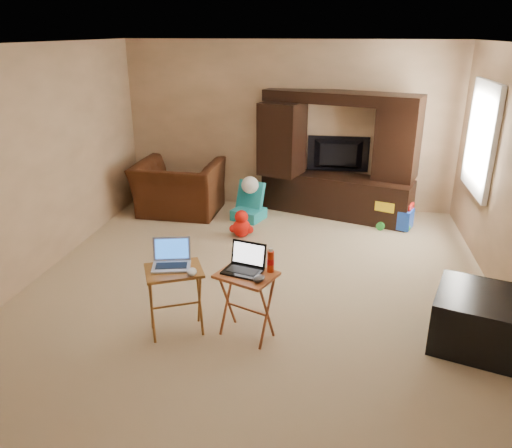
% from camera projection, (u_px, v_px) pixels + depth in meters
% --- Properties ---
extents(floor, '(5.50, 5.50, 0.00)m').
position_uv_depth(floor, '(259.00, 285.00, 5.48)').
color(floor, '#CCB78D').
rests_on(floor, ground).
extents(ceiling, '(5.50, 5.50, 0.00)m').
position_uv_depth(ceiling, '(260.00, 44.00, 4.57)').
color(ceiling, silver).
rests_on(ceiling, ground).
extents(wall_back, '(5.00, 0.00, 5.00)m').
position_uv_depth(wall_back, '(289.00, 127.00, 7.55)').
color(wall_back, tan).
rests_on(wall_back, ground).
extents(wall_front, '(5.00, 0.00, 5.00)m').
position_uv_depth(wall_front, '(171.00, 322.00, 2.50)').
color(wall_front, tan).
rests_on(wall_front, ground).
extents(wall_left, '(0.00, 5.50, 5.50)m').
position_uv_depth(wall_left, '(33.00, 165.00, 5.42)').
color(wall_left, tan).
rests_on(wall_left, ground).
extents(window_pane, '(0.00, 1.20, 1.20)m').
position_uv_depth(window_pane, '(483.00, 138.00, 6.01)').
color(window_pane, white).
rests_on(window_pane, ground).
extents(window_frame, '(0.06, 1.14, 1.34)m').
position_uv_depth(window_frame, '(481.00, 138.00, 6.01)').
color(window_frame, white).
rests_on(window_frame, ground).
extents(entertainment_center, '(2.28, 1.20, 1.82)m').
position_uv_depth(entertainment_center, '(338.00, 156.00, 7.27)').
color(entertainment_center, black).
rests_on(entertainment_center, floor).
extents(television, '(0.92, 0.14, 0.53)m').
position_uv_depth(television, '(338.00, 155.00, 7.47)').
color(television, black).
rests_on(television, entertainment_center).
extents(recliner, '(1.24, 1.09, 0.79)m').
position_uv_depth(recliner, '(179.00, 188.00, 7.50)').
color(recliner, '#401C0D').
rests_on(recliner, floor).
extents(child_rocker, '(0.55, 0.59, 0.55)m').
position_uv_depth(child_rocker, '(249.00, 201.00, 7.30)').
color(child_rocker, teal).
rests_on(child_rocker, floor).
extents(plush_toy, '(0.34, 0.28, 0.38)m').
position_uv_depth(plush_toy, '(242.00, 223.00, 6.71)').
color(plush_toy, red).
rests_on(plush_toy, floor).
extents(push_toy, '(0.64, 0.56, 0.40)m').
position_uv_depth(push_toy, '(393.00, 214.00, 7.03)').
color(push_toy, blue).
rests_on(push_toy, floor).
extents(ottoman, '(0.95, 0.95, 0.49)m').
position_uv_depth(ottoman, '(480.00, 320.00, 4.37)').
color(ottoman, black).
rests_on(ottoman, floor).
extents(tray_table_left, '(0.62, 0.57, 0.64)m').
position_uv_depth(tray_table_left, '(176.00, 301.00, 4.52)').
color(tray_table_left, '#905922').
rests_on(tray_table_left, floor).
extents(tray_table_right, '(0.60, 0.54, 0.63)m').
position_uv_depth(tray_table_right, '(247.00, 305.00, 4.47)').
color(tray_table_right, '#A85428').
rests_on(tray_table_right, floor).
extents(laptop_left, '(0.39, 0.35, 0.24)m').
position_uv_depth(laptop_left, '(171.00, 255.00, 4.40)').
color(laptop_left, '#B9B9BE').
rests_on(laptop_left, tray_table_left).
extents(laptop_right, '(0.39, 0.34, 0.24)m').
position_uv_depth(laptop_right, '(242.00, 260.00, 4.34)').
color(laptop_right, black).
rests_on(laptop_right, tray_table_right).
extents(mouse_left, '(0.11, 0.15, 0.05)m').
position_uv_depth(mouse_left, '(192.00, 272.00, 4.30)').
color(mouse_left, white).
rests_on(mouse_left, tray_table_left).
extents(mouse_right, '(0.13, 0.15, 0.05)m').
position_uv_depth(mouse_right, '(259.00, 278.00, 4.22)').
color(mouse_right, '#3D3E42').
rests_on(mouse_right, tray_table_right).
extents(water_bottle, '(0.06, 0.06, 0.19)m').
position_uv_depth(water_bottle, '(271.00, 261.00, 4.36)').
color(water_bottle, red).
rests_on(water_bottle, tray_table_right).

